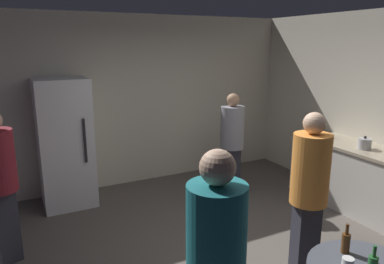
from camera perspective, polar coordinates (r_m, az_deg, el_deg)
name	(u,v)px	position (r m, az deg, el deg)	size (l,w,h in m)	color
ground_plane	(223,262)	(4.17, 4.83, -19.75)	(5.20, 5.20, 0.10)	#5B544C
wall_back	(139,101)	(5.94, -8.40, 4.87)	(5.32, 0.06, 2.70)	silver
refrigerator	(65,143)	(5.35, -19.31, -1.66)	(0.70, 0.68, 1.80)	white
kitchen_counter	(355,177)	(5.53, 24.19, -6.49)	(0.64, 1.93, 0.90)	beige
kettle	(365,144)	(5.27, 25.50, -1.66)	(0.24, 0.17, 0.18)	#B2B2B7
wine_bottle_on_counter	(318,128)	(5.72, 19.26, 0.53)	(0.08, 0.08, 0.31)	#3F141E
beer_bottle_brown	(346,242)	(3.01, 23.01, -15.67)	(0.06, 0.06, 0.23)	#593314
person_in_orange_shirt	(309,187)	(3.50, 17.93, -8.24)	(0.41, 0.41, 1.67)	#2D2D38
person_in_gray_shirt	(232,139)	(5.27, 6.30, -1.04)	(0.36, 0.36, 1.57)	#2D2D38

